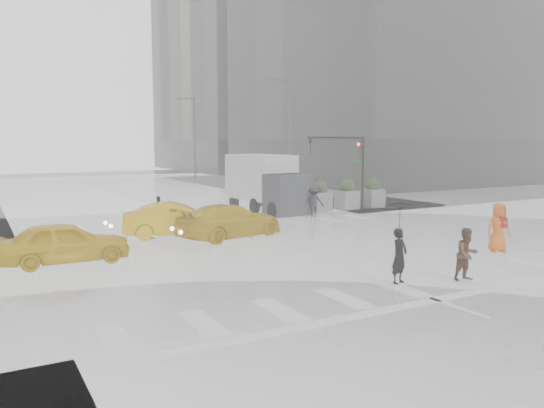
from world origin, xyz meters
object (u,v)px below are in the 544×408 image
taxi_front (65,243)px  pedestrian_brown (467,254)px  pedestrian_orange (499,227)px  taxi_mid (176,220)px  box_truck (268,182)px  traffic_signal_pole (350,158)px

taxi_front → pedestrian_brown: bearing=-128.0°
pedestrian_orange → taxi_mid: pedestrian_orange is taller
pedestrian_orange → taxi_mid: size_ratio=0.41×
pedestrian_orange → box_truck: bearing=119.1°
pedestrian_brown → taxi_front: (-10.14, 8.31, -0.07)m
traffic_signal_pole → taxi_mid: (-11.77, -2.93, -2.47)m
taxi_front → taxi_mid: 5.91m
traffic_signal_pole → taxi_front: size_ratio=1.05×
box_truck → pedestrian_orange: bearing=-87.0°
pedestrian_brown → box_truck: 16.99m
pedestrian_brown → taxi_front: bearing=147.3°
traffic_signal_pole → pedestrian_orange: 12.44m
pedestrian_brown → taxi_mid: (-5.09, 11.39, -0.05)m
traffic_signal_pole → pedestrian_orange: bearing=-100.6°
box_truck → taxi_mid: bearing=-149.3°
pedestrian_brown → taxi_mid: size_ratio=0.35×
traffic_signal_pole → taxi_mid: size_ratio=0.99×
box_truck → taxi_front: bearing=-150.8°
pedestrian_orange → taxi_front: (-14.58, 6.01, -0.21)m
traffic_signal_pole → taxi_mid: traffic_signal_pole is taller
pedestrian_brown → traffic_signal_pole: bearing=71.7°
taxi_mid → traffic_signal_pole: bearing=-60.0°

